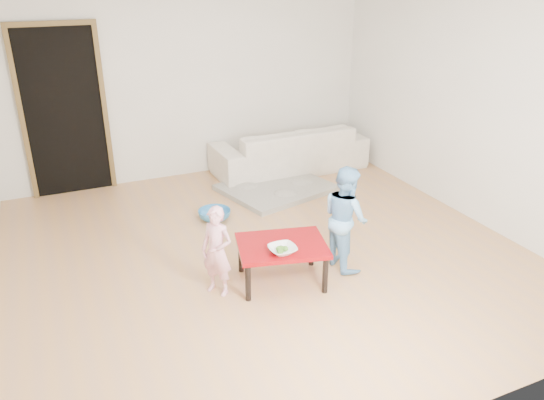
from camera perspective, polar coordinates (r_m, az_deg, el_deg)
floor at (r=5.45m, az=-0.86°, el=-5.49°), size 5.00×5.00×0.01m
back_wall at (r=7.26m, az=-8.92°, el=12.61°), size 5.00×0.02×2.60m
right_wall at (r=6.33m, az=20.67°, el=9.79°), size 0.02×5.00×2.60m
doorway at (r=7.06m, az=-21.45°, el=8.67°), size 1.02×0.08×2.11m
sofa at (r=7.53m, az=1.88°, el=5.52°), size 2.17×0.87×0.63m
cushion at (r=7.21m, az=0.25°, el=6.04°), size 0.47×0.43×0.12m
red_table at (r=4.86m, az=1.05°, el=-6.76°), size 0.90×0.76×0.39m
bowl at (r=4.60m, az=1.14°, el=-5.36°), size 0.24×0.24×0.06m
broccoli at (r=4.60m, az=1.14°, el=-5.38°), size 0.12×0.12×0.06m
child_pink at (r=4.63m, az=-5.95°, el=-5.51°), size 0.34×0.36×0.82m
child_blue at (r=5.03m, az=7.91°, el=-1.87°), size 0.39×0.50×1.01m
basin at (r=6.12m, az=-6.20°, el=-1.60°), size 0.37×0.37×0.12m
blanket at (r=6.91m, az=0.45°, el=1.32°), size 1.52×1.36×0.06m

